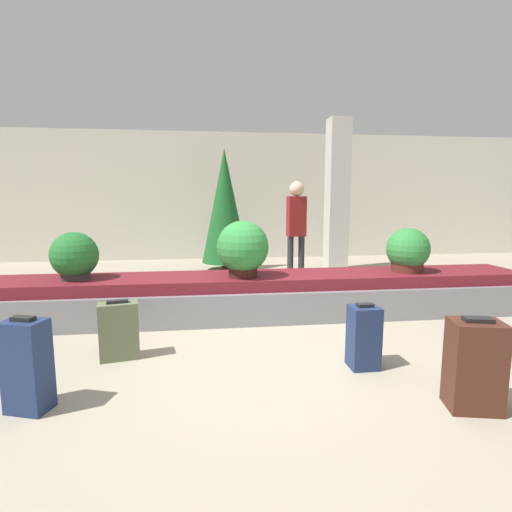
% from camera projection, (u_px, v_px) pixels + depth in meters
% --- Properties ---
extents(ground_plane, '(18.00, 18.00, 0.00)m').
position_uv_depth(ground_plane, '(271.00, 349.00, 4.15)').
color(ground_plane, '#9E937F').
extents(back_wall, '(18.00, 0.06, 3.20)m').
position_uv_depth(back_wall, '(230.00, 196.00, 10.23)').
color(back_wall, beige).
rests_on(back_wall, ground_plane).
extents(carousel, '(7.60, 1.00, 0.55)m').
position_uv_depth(carousel, '(256.00, 296.00, 5.31)').
color(carousel, gray).
rests_on(carousel, ground_plane).
extents(pillar, '(0.43, 0.43, 3.20)m').
position_uv_depth(pillar, '(337.00, 196.00, 8.49)').
color(pillar, beige).
rests_on(pillar, ground_plane).
extents(suitcase_0, '(0.40, 0.27, 0.59)m').
position_uv_depth(suitcase_0, '(119.00, 331.00, 3.87)').
color(suitcase_0, '#5B6647').
rests_on(suitcase_0, ground_plane).
extents(suitcase_1, '(0.35, 0.29, 0.72)m').
position_uv_depth(suitcase_1, '(27.00, 366.00, 2.91)').
color(suitcase_1, navy).
rests_on(suitcase_1, ground_plane).
extents(suitcase_2, '(0.41, 0.35, 0.70)m').
position_uv_depth(suitcase_2, '(474.00, 365.00, 2.93)').
color(suitcase_2, '#472319').
rests_on(suitcase_2, ground_plane).
extents(suitcase_3, '(0.26, 0.24, 0.61)m').
position_uv_depth(suitcase_3, '(364.00, 337.00, 3.67)').
color(suitcase_3, navy).
rests_on(suitcase_3, ground_plane).
extents(potted_plant_0, '(0.66, 0.66, 0.72)m').
position_uv_depth(potted_plant_0, '(243.00, 249.00, 5.07)').
color(potted_plant_0, '#381914').
rests_on(potted_plant_0, carousel).
extents(potted_plant_1, '(0.58, 0.58, 0.60)m').
position_uv_depth(potted_plant_1, '(408.00, 251.00, 5.45)').
color(potted_plant_1, '#4C2319').
rests_on(potted_plant_1, carousel).
extents(potted_plant_2, '(0.58, 0.58, 0.59)m').
position_uv_depth(potted_plant_2, '(75.00, 257.00, 4.94)').
color(potted_plant_2, '#2D2D2D').
rests_on(potted_plant_2, carousel).
extents(traveler_0, '(0.34, 0.26, 1.85)m').
position_uv_depth(traveler_0, '(296.00, 223.00, 7.05)').
color(traveler_0, '#282833').
rests_on(traveler_0, ground_plane).
extents(decorated_tree, '(1.00, 1.00, 2.59)m').
position_uv_depth(decorated_tree, '(225.00, 206.00, 8.51)').
color(decorated_tree, '#4C331E').
rests_on(decorated_tree, ground_plane).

